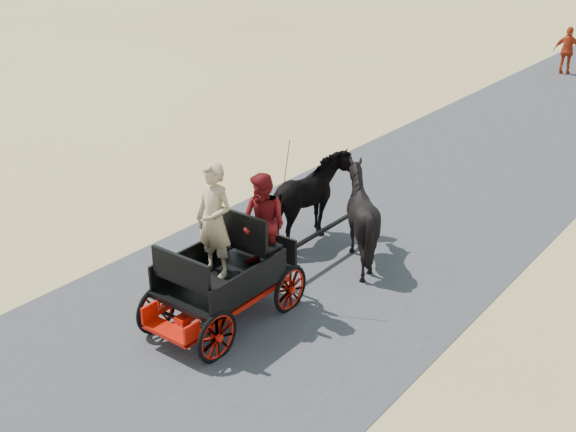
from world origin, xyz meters
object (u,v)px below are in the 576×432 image
Objects in this scene: horse_right at (360,216)px; horse_left at (310,202)px; pedestrian at (568,51)px; carriage at (225,299)px.

horse_left is at bearing 0.00° from horse_right.
pedestrian is at bearing -87.17° from horse_left.
horse_left is 1.10m from horse_right.
horse_right is (1.10, 0.00, 0.00)m from horse_left.
pedestrian reaches higher than carriage.
horse_right reaches higher than carriage.
pedestrian reaches higher than horse_right.
carriage is at bearing 100.39° from horse_left.
horse_right is (0.55, 3.00, 0.49)m from carriage.
pedestrian is (-0.86, 17.29, 0.02)m from horse_left.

